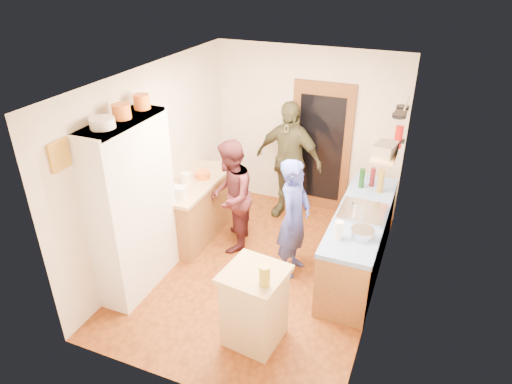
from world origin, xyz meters
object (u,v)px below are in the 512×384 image
Objects in this scene: person_back at (289,161)px; hutch_body at (133,208)px; right_counter_base at (359,243)px; person_hob at (295,220)px; island_base at (255,308)px; person_left at (233,195)px.

hutch_body is at bearing -107.67° from person_back.
right_counter_base is 1.37× the size of person_hob.
right_counter_base is 0.93m from person_hob.
right_counter_base is 2.56× the size of island_base.
person_back is (-0.54, 2.69, 0.52)m from island_base.
island_base is at bearing 16.16° from person_left.
person_hob is (1.73, 0.94, -0.29)m from hutch_body.
island_base is (-0.79, -1.66, 0.01)m from right_counter_base.
person_left reaches higher than right_counter_base.
person_left is at bearing -177.50° from right_counter_base.
person_left is 1.20m from person_back.
hutch_body is 1.46m from person_left.
hutch_body is at bearing -152.53° from right_counter_base.
island_base is 2.80m from person_back.
person_hob is 1.00× the size of person_left.
island_base is 1.90m from person_left.
right_counter_base is 1.16× the size of person_back.
person_left is at bearing 79.79° from person_hob.
hutch_body reaches higher than island_base.
person_hob is at bearing 28.42° from hutch_body.
person_back is (0.43, 1.11, 0.14)m from person_left.
hutch_body is at bearing 168.11° from island_base.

